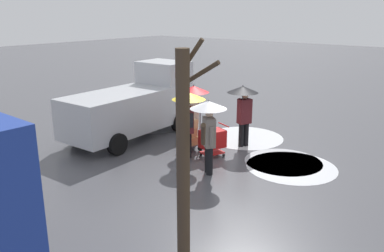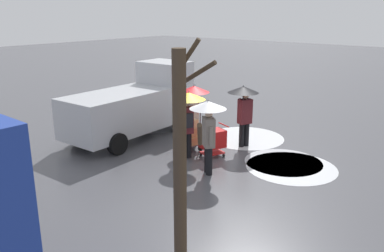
% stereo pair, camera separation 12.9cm
% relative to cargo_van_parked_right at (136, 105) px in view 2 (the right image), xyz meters
% --- Properties ---
extents(ground_plane, '(90.00, 90.00, 0.00)m').
position_rel_cargo_van_parked_right_xyz_m(ground_plane, '(-3.65, -0.26, -1.18)').
color(ground_plane, '#4C4C51').
extents(slush_patch_near_cluster, '(2.69, 2.69, 0.01)m').
position_rel_cargo_van_parked_right_xyz_m(slush_patch_near_cluster, '(-5.93, -0.73, -1.18)').
color(slush_patch_near_cluster, silver).
rests_on(slush_patch_near_cluster, ground).
extents(slush_patch_under_van, '(2.65, 2.65, 0.01)m').
position_rel_cargo_van_parked_right_xyz_m(slush_patch_under_van, '(0.53, -1.51, -1.18)').
color(slush_patch_under_van, '#999BA0').
rests_on(slush_patch_under_van, ground).
extents(slush_patch_mid_street, '(2.83, 2.83, 0.01)m').
position_rel_cargo_van_parked_right_xyz_m(slush_patch_mid_street, '(-3.30, -2.32, -1.18)').
color(slush_patch_mid_street, silver).
rests_on(slush_patch_mid_street, ground).
extents(slush_patch_far_side, '(2.38, 2.38, 0.01)m').
position_rel_cargo_van_parked_right_xyz_m(slush_patch_far_side, '(-5.53, -0.99, -1.18)').
color(slush_patch_far_side, '#999BA0').
rests_on(slush_patch_far_side, ground).
extents(cargo_van_parked_right, '(2.36, 5.42, 2.60)m').
position_rel_cargo_van_parked_right_xyz_m(cargo_van_parked_right, '(0.00, 0.00, 0.00)').
color(cargo_van_parked_right, '#B7BABF').
rests_on(cargo_van_parked_right, ground).
extents(shopping_cart_vendor, '(0.81, 0.96, 1.04)m').
position_rel_cargo_van_parked_right_xyz_m(shopping_cart_vendor, '(-3.55, 0.04, -0.61)').
color(shopping_cart_vendor, red).
rests_on(shopping_cart_vendor, ground).
extents(hand_dolly_boxes, '(0.64, 0.79, 1.32)m').
position_rel_cargo_van_parked_right_xyz_m(hand_dolly_boxes, '(-2.62, 0.08, -0.57)').
color(hand_dolly_boxes, '#515156').
rests_on(hand_dolly_boxes, ground).
extents(pedestrian_pink_side, '(1.04, 1.04, 2.15)m').
position_rel_cargo_van_parked_right_xyz_m(pedestrian_pink_side, '(-3.00, 0.61, 0.39)').
color(pedestrian_pink_side, black).
rests_on(pedestrian_pink_side, ground).
extents(pedestrian_black_side, '(1.04, 1.04, 2.15)m').
position_rel_cargo_van_parked_right_xyz_m(pedestrian_black_side, '(-2.39, -0.41, 0.41)').
color(pedestrian_black_side, black).
rests_on(pedestrian_black_side, ground).
extents(pedestrian_white_side, '(1.04, 1.04, 2.15)m').
position_rel_cargo_van_parked_right_xyz_m(pedestrian_white_side, '(-3.75, -1.42, 0.41)').
color(pedestrian_white_side, black).
rests_on(pedestrian_white_side, ground).
extents(pedestrian_far_side, '(1.04, 1.04, 2.15)m').
position_rel_cargo_van_parked_right_xyz_m(pedestrian_far_side, '(-4.23, 1.17, 0.41)').
color(pedestrian_far_side, black).
rests_on(pedestrian_far_side, ground).
extents(bare_tree_near, '(1.01, 0.65, 4.10)m').
position_rel_cargo_van_parked_right_xyz_m(bare_tree_near, '(-6.41, 4.81, 0.88)').
color(bare_tree_near, '#423323').
rests_on(bare_tree_near, ground).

